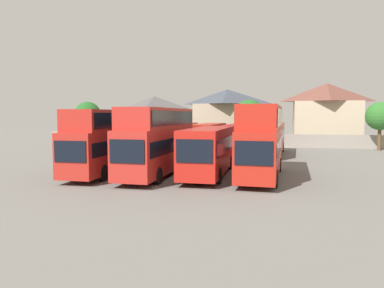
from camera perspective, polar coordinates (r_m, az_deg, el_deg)
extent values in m
plane|color=slate|center=(44.80, 4.33, -1.14)|extent=(140.00, 140.00, 0.00)
cube|color=gray|center=(52.18, 5.59, 0.66)|extent=(56.00, 0.50, 1.80)
cube|color=#AF261E|center=(28.87, -12.71, -0.73)|extent=(2.73, 11.60, 2.96)
cube|color=black|center=(23.70, -18.45, -1.13)|extent=(2.13, 0.14, 1.33)
cube|color=black|center=(28.84, -12.72, -0.03)|extent=(2.74, 10.68, 0.93)
cube|color=#AF261E|center=(29.02, -12.55, 3.70)|extent=(2.66, 11.02, 1.49)
cube|color=black|center=(29.02, -12.55, 3.70)|extent=(2.74, 10.44, 1.04)
cylinder|color=black|center=(25.34, -13.67, -4.41)|extent=(0.33, 1.11, 1.10)
cylinder|color=black|center=(26.36, -18.06, -4.17)|extent=(0.33, 1.11, 1.10)
cylinder|color=black|center=(31.89, -8.21, -2.50)|extent=(0.33, 1.11, 1.10)
cylinder|color=black|center=(32.70, -11.88, -2.37)|extent=(0.33, 1.11, 1.10)
cube|color=#B42721|center=(27.20, -5.24, -0.77)|extent=(2.57, 11.51, 3.14)
cube|color=black|center=(21.80, -10.09, -1.15)|extent=(2.19, 0.09, 1.41)
cube|color=black|center=(27.17, -5.24, 0.02)|extent=(2.60, 10.59, 0.99)
cube|color=#B42721|center=(27.35, -5.08, 4.06)|extent=(2.51, 10.93, 1.44)
cube|color=black|center=(27.35, -5.08, 4.06)|extent=(2.60, 10.36, 1.01)
cylinder|color=black|center=(23.66, -5.34, -4.94)|extent=(0.31, 1.10, 1.10)
cylinder|color=black|center=(24.49, -10.44, -4.67)|extent=(0.31, 1.10, 1.10)
cylinder|color=black|center=(30.42, -1.02, -2.79)|extent=(0.31, 1.10, 1.10)
cylinder|color=black|center=(31.07, -5.12, -2.66)|extent=(0.31, 1.10, 1.10)
cube|color=red|center=(26.92, 2.71, -0.82)|extent=(2.64, 10.64, 3.13)
cube|color=black|center=(21.68, 0.35, -1.13)|extent=(2.22, 0.11, 1.41)
cube|color=black|center=(26.89, 2.72, -0.02)|extent=(2.67, 9.79, 0.99)
cylinder|color=black|center=(23.70, 4.14, -4.92)|extent=(0.31, 1.10, 1.10)
cylinder|color=black|center=(24.13, -1.34, -4.73)|extent=(0.31, 1.10, 1.10)
cylinder|color=black|center=(30.15, 5.93, -2.88)|extent=(0.31, 1.10, 1.10)
cylinder|color=black|center=(30.50, 1.59, -2.77)|extent=(0.31, 1.10, 1.10)
cube|color=#B22217|center=(26.16, 10.72, -1.09)|extent=(2.90, 10.42, 3.10)
cube|color=black|center=(20.99, 9.58, -1.43)|extent=(2.18, 0.17, 1.40)
cube|color=black|center=(26.13, 10.74, -0.27)|extent=(2.90, 9.59, 0.98)
cube|color=#B22217|center=(26.30, 10.85, 4.10)|extent=(2.83, 9.90, 1.63)
cube|color=black|center=(26.30, 10.85, 4.10)|extent=(2.90, 9.39, 1.14)
cylinder|color=black|center=(23.11, 12.85, -5.26)|extent=(0.34, 1.11, 1.10)
cylinder|color=black|center=(23.31, 7.23, -5.10)|extent=(0.34, 1.11, 1.10)
cylinder|color=black|center=(29.43, 13.41, -3.17)|extent=(0.34, 1.11, 1.10)
cylinder|color=black|center=(29.59, 8.99, -3.06)|extent=(0.34, 1.11, 1.10)
cube|color=#AF241A|center=(43.57, -2.37, 1.20)|extent=(2.53, 11.87, 3.06)
cube|color=black|center=(37.85, -4.77, 1.24)|extent=(2.21, 0.08, 1.38)
cube|color=black|center=(43.55, -2.37, 1.69)|extent=(2.56, 10.92, 0.96)
cylinder|color=black|center=(39.83, -2.17, -1.05)|extent=(0.30, 1.10, 1.10)
cylinder|color=black|center=(40.50, -5.33, -0.97)|extent=(0.30, 1.10, 1.10)
cylinder|color=black|center=(46.94, 0.20, -0.19)|extent=(0.30, 1.10, 1.10)
cylinder|color=black|center=(47.50, -2.53, -0.13)|extent=(0.30, 1.10, 1.10)
cube|color=#AF2315|center=(42.37, 2.59, 1.10)|extent=(2.71, 10.13, 3.05)
cube|color=black|center=(37.41, 1.05, 1.20)|extent=(2.22, 0.12, 1.37)
cube|color=black|center=(42.35, 2.59, 1.59)|extent=(2.73, 9.32, 0.96)
cylinder|color=black|center=(39.20, 3.34, -1.14)|extent=(0.32, 1.11, 1.10)
cylinder|color=black|center=(39.70, 0.04, -1.06)|extent=(0.32, 1.11, 1.10)
cylinder|color=black|center=(45.33, 4.81, -0.37)|extent=(0.32, 1.11, 1.10)
cylinder|color=black|center=(45.76, 1.95, -0.31)|extent=(0.32, 1.11, 1.10)
cube|color=#B11623|center=(42.05, 7.55, 1.02)|extent=(3.20, 10.84, 3.02)
cube|color=black|center=(36.74, 6.25, 1.09)|extent=(2.24, 0.22, 1.36)
cube|color=black|center=(42.03, 7.56, 1.51)|extent=(3.19, 9.99, 0.95)
cylinder|color=black|center=(38.71, 8.48, -1.26)|extent=(0.37, 1.12, 1.10)
cylinder|color=black|center=(39.11, 5.08, -1.16)|extent=(0.37, 1.12, 1.10)
cylinder|color=black|center=(45.27, 9.66, -0.43)|extent=(0.37, 1.12, 1.10)
cylinder|color=black|center=(45.60, 6.74, -0.36)|extent=(0.37, 1.12, 1.10)
cube|color=#B32320|center=(41.53, 12.19, 1.01)|extent=(3.08, 11.32, 3.16)
cube|color=black|center=(35.91, 11.56, 1.08)|extent=(2.17, 0.20, 1.42)
cube|color=black|center=(41.51, 12.20, 1.53)|extent=(3.07, 10.43, 1.00)
cylinder|color=black|center=(38.12, 13.48, -1.42)|extent=(0.36, 1.12, 1.10)
cylinder|color=black|center=(38.29, 10.10, -1.34)|extent=(0.36, 1.12, 1.10)
cylinder|color=black|center=(45.03, 13.91, -0.53)|extent=(0.36, 1.12, 1.10)
cylinder|color=black|center=(45.18, 11.04, -0.46)|extent=(0.36, 1.12, 1.10)
cube|color=tan|center=(62.81, -5.86, 2.78)|extent=(9.90, 7.71, 5.00)
pyramid|color=#514C4C|center=(62.81, -5.89, 6.24)|extent=(10.40, 8.10, 2.58)
cube|color=tan|center=(60.17, 5.48, 3.26)|extent=(9.90, 7.46, 6.17)
pyramid|color=#3D424C|center=(60.23, 5.52, 7.34)|extent=(10.40, 7.83, 2.39)
cube|color=#C6B293|center=(58.70, 20.13, 3.10)|extent=(9.43, 6.24, 6.44)
pyramid|color=brown|center=(58.79, 20.26, 7.56)|extent=(9.90, 6.55, 2.69)
cylinder|color=brown|center=(51.26, 27.14, 0.81)|extent=(0.41, 0.41, 3.06)
sphere|color=#2D6B28|center=(51.18, 27.26, 3.89)|extent=(3.50, 3.50, 3.50)
cylinder|color=brown|center=(54.35, 8.87, 1.31)|extent=(0.52, 0.52, 2.81)
sphere|color=#235B23|center=(54.27, 8.91, 4.47)|extent=(4.53, 4.53, 4.53)
cylinder|color=brown|center=(55.62, -15.86, 1.45)|extent=(0.53, 0.53, 3.17)
sphere|color=#235B23|center=(55.55, -15.93, 4.44)|extent=(3.74, 3.74, 3.74)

